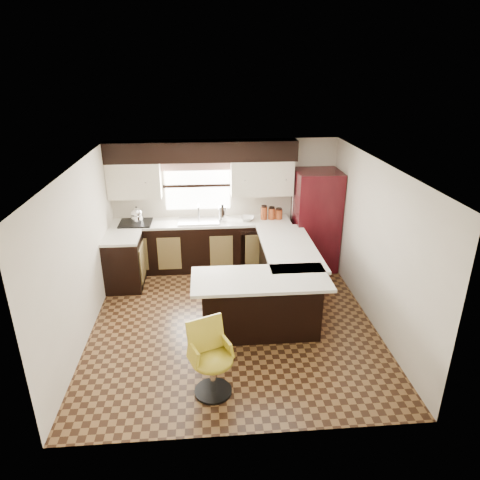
{
  "coord_description": "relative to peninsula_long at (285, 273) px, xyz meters",
  "views": [
    {
      "loc": [
        -0.35,
        -5.59,
        3.64
      ],
      "look_at": [
        0.15,
        0.45,
        1.15
      ],
      "focal_mm": 32.0,
      "sensor_mm": 36.0,
      "label": 1
    }
  ],
  "objects": [
    {
      "name": "counter_back",
      "position": [
        -1.35,
        1.28,
        0.47
      ],
      "size": [
        3.3,
        0.6,
        0.04
      ],
      "primitive_type": "cube",
      "color": "silver",
      "rests_on": "base_cab_back"
    },
    {
      "name": "dishwasher",
      "position": [
        -0.35,
        0.99,
        -0.02
      ],
      "size": [
        0.58,
        0.03,
        0.78
      ],
      "primitive_type": "cube",
      "color": "black",
      "rests_on": "floor"
    },
    {
      "name": "peninsula_long",
      "position": [
        0.0,
        0.0,
        0.0
      ],
      "size": [
        0.6,
        1.95,
        0.9
      ],
      "primitive_type": "cube",
      "color": "black",
      "rests_on": "floor"
    },
    {
      "name": "canister_large",
      "position": [
        -0.18,
        1.3,
        0.61
      ],
      "size": [
        0.12,
        0.12,
        0.24
      ],
      "primitive_type": "cylinder",
      "color": "brown",
      "rests_on": "counter_back"
    },
    {
      "name": "base_cab_left",
      "position": [
        -2.7,
        0.62,
        0.0
      ],
      "size": [
        0.6,
        0.7,
        0.9
      ],
      "primitive_type": "cube",
      "color": "black",
      "rests_on": "floor"
    },
    {
      "name": "canister_med",
      "position": [
        -0.04,
        1.3,
        0.6
      ],
      "size": [
        0.13,
        0.13,
        0.21
      ],
      "primitive_type": "cylinder",
      "color": "brown",
      "rests_on": "counter_back"
    },
    {
      "name": "wall_right",
      "position": [
        1.2,
        -0.62,
        0.75
      ],
      "size": [
        0.0,
        4.4,
        4.4
      ],
      "primitive_type": "plane",
      "rotation": [
        1.57,
        0.0,
        -1.57
      ],
      "color": "beige",
      "rests_on": "floor"
    },
    {
      "name": "base_cab_back",
      "position": [
        -1.35,
        1.28,
        0.0
      ],
      "size": [
        3.3,
        0.6,
        0.9
      ],
      "primitive_type": "cube",
      "color": "black",
      "rests_on": "floor"
    },
    {
      "name": "valance",
      "position": [
        -1.4,
        1.52,
        1.49
      ],
      "size": [
        1.3,
        0.06,
        0.18
      ],
      "primitive_type": "cube",
      "color": "#D19B93",
      "rests_on": "wall_back"
    },
    {
      "name": "wall_front",
      "position": [
        -0.9,
        -2.83,
        0.75
      ],
      "size": [
        4.4,
        0.0,
        4.4
      ],
      "primitive_type": "plane",
      "rotation": [
        -1.57,
        0.0,
        0.0
      ],
      "color": "beige",
      "rests_on": "floor"
    },
    {
      "name": "kettle",
      "position": [
        -2.51,
        1.26,
        0.67
      ],
      "size": [
        0.22,
        0.22,
        0.3
      ],
      "primitive_type": null,
      "color": "silver",
      "rests_on": "cooktop"
    },
    {
      "name": "cooktop",
      "position": [
        -2.55,
        1.25,
        0.51
      ],
      "size": [
        0.58,
        0.5,
        0.02
      ],
      "primitive_type": "cube",
      "color": "black",
      "rests_on": "counter_back"
    },
    {
      "name": "floor",
      "position": [
        -0.9,
        -0.62,
        -0.45
      ],
      "size": [
        4.4,
        4.4,
        0.0
      ],
      "primitive_type": "plane",
      "color": "#49301A",
      "rests_on": "ground"
    },
    {
      "name": "ceiling",
      "position": [
        -0.9,
        -0.62,
        1.95
      ],
      "size": [
        4.4,
        4.4,
        0.0
      ],
      "primitive_type": "plane",
      "rotation": [
        3.14,
        0.0,
        0.0
      ],
      "color": "silver",
      "rests_on": "wall_back"
    },
    {
      "name": "sink",
      "position": [
        -1.4,
        1.25,
        0.51
      ],
      "size": [
        0.75,
        0.45,
        0.03
      ],
      "primitive_type": "cube",
      "color": "#B2B2B7",
      "rests_on": "counter_back"
    },
    {
      "name": "bar_chair",
      "position": [
        -1.24,
        -2.15,
        0.01
      ],
      "size": [
        0.64,
        0.64,
        0.92
      ],
      "primitive_type": null,
      "rotation": [
        0.0,
        0.0,
        0.39
      ],
      "color": "gold",
      "rests_on": "floor"
    },
    {
      "name": "window_pane",
      "position": [
        -1.4,
        1.56,
        1.1
      ],
      "size": [
        1.2,
        0.02,
        0.9
      ],
      "primitive_type": "cube",
      "color": "white",
      "rests_on": "wall_back"
    },
    {
      "name": "wall_left",
      "position": [
        -3.0,
        -0.62,
        0.75
      ],
      "size": [
        0.0,
        4.4,
        4.4
      ],
      "primitive_type": "plane",
      "rotation": [
        1.57,
        0.0,
        1.57
      ],
      "color": "beige",
      "rests_on": "floor"
    },
    {
      "name": "peninsula_return",
      "position": [
        -0.53,
        -0.97,
        0.0
      ],
      "size": [
        1.65,
        0.6,
        0.9
      ],
      "primitive_type": "cube",
      "color": "black",
      "rests_on": "floor"
    },
    {
      "name": "counter_pen_return",
      "position": [
        -0.55,
        -1.06,
        0.47
      ],
      "size": [
        1.89,
        0.84,
        0.04
      ],
      "primitive_type": "cube",
      "color": "silver",
      "rests_on": "peninsula_return"
    },
    {
      "name": "wall_back",
      "position": [
        -0.9,
        1.58,
        0.75
      ],
      "size": [
        4.4,
        0.0,
        4.4
      ],
      "primitive_type": "plane",
      "rotation": [
        1.57,
        0.0,
        0.0
      ],
      "color": "beige",
      "rests_on": "floor"
    },
    {
      "name": "upper_cab_right",
      "position": [
        -0.22,
        1.4,
        1.27
      ],
      "size": [
        1.14,
        0.35,
        0.64
      ],
      "primitive_type": "cube",
      "color": "beige",
      "rests_on": "wall_back"
    },
    {
      "name": "percolator",
      "position": [
        -0.96,
        1.28,
        0.63
      ],
      "size": [
        0.14,
        0.14,
        0.28
      ],
      "primitive_type": "cylinder",
      "color": "silver",
      "rests_on": "counter_back"
    },
    {
      "name": "counter_pen_long",
      "position": [
        0.05,
        0.0,
        0.47
      ],
      "size": [
        0.84,
        1.95,
        0.04
      ],
      "primitive_type": "cube",
      "color": "silver",
      "rests_on": "peninsula_long"
    },
    {
      "name": "refrigerator",
      "position": [
        0.78,
        1.18,
        0.49
      ],
      "size": [
        0.8,
        0.77,
        1.87
      ],
      "primitive_type": "cube",
      "color": "#3B090F",
      "rests_on": "floor"
    },
    {
      "name": "mixing_bowl",
      "position": [
        -0.5,
        1.27,
        0.53
      ],
      "size": [
        0.31,
        0.31,
        0.06
      ],
      "primitive_type": "imported",
      "rotation": [
        0.0,
        0.0,
        -0.2
      ],
      "color": "white",
      "rests_on": "counter_back"
    },
    {
      "name": "counter_left",
      "position": [
        -2.7,
        0.62,
        0.47
      ],
      "size": [
        0.6,
        0.7,
        0.04
      ],
      "primitive_type": "cube",
      "color": "silver",
      "rests_on": "base_cab_left"
    },
    {
      "name": "upper_cab_left",
      "position": [
        -2.52,
        1.4,
        1.27
      ],
      "size": [
        0.94,
        0.35,
        0.64
      ],
      "primitive_type": "cube",
      "color": "beige",
      "rests_on": "wall_back"
    },
    {
      "name": "canister_small",
      "position": [
        0.1,
        1.3,
        0.59
      ],
      "size": [
        0.13,
        0.13,
        0.18
      ],
      "primitive_type": "cylinder",
      "color": "brown",
      "rests_on": "counter_back"
    },
    {
      "name": "soffit",
      "position": [
        -1.3,
        1.4,
        1.77
      ],
      "size": [
        3.4,
        0.35,
        0.36
      ],
      "primitive_type": "cube",
      "color": "black",
      "rests_on": "wall_back"
    }
  ]
}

